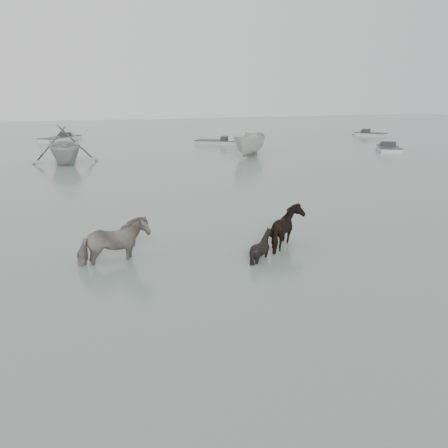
# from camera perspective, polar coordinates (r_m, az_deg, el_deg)

# --- Properties ---
(ground) EXTENTS (140.00, 140.00, 0.00)m
(ground) POSITION_cam_1_polar(r_m,az_deg,el_deg) (12.16, 2.95, -6.21)
(ground) COLOR #586961
(ground) RESTS_ON ground
(pony_pinto) EXTENTS (2.14, 1.23, 1.70)m
(pony_pinto) POSITION_cam_1_polar(r_m,az_deg,el_deg) (12.85, -14.35, -1.39)
(pony_pinto) COLOR black
(pony_pinto) RESTS_ON ground
(pony_dark) EXTENTS (1.66, 1.80, 1.51)m
(pony_dark) POSITION_cam_1_polar(r_m,az_deg,el_deg) (13.94, 8.51, -0.01)
(pony_dark) COLOR black
(pony_dark) RESTS_ON ground
(pony_black) EXTENTS (1.10, 0.98, 1.21)m
(pony_black) POSITION_cam_1_polar(r_m,az_deg,el_deg) (12.92, 4.97, -1.96)
(pony_black) COLOR black
(pony_black) RESTS_ON ground
(rowboat_trail) EXTENTS (4.86, 5.50, 2.71)m
(rowboat_trail) POSITION_cam_1_polar(r_m,az_deg,el_deg) (32.18, -20.19, 9.84)
(rowboat_trail) COLOR #A0A3A1
(rowboat_trail) RESTS_ON ground
(boat_small) EXTENTS (4.48, 5.03, 1.90)m
(boat_small) POSITION_cam_1_polar(r_m,az_deg,el_deg) (34.00, 3.46, 10.47)
(boat_small) COLOR #B6B7B2
(boat_small) RESTS_ON ground
(skiff_port) EXTENTS (3.60, 4.68, 0.75)m
(skiff_port) POSITION_cam_1_polar(r_m,az_deg,el_deg) (39.07, 20.77, 9.42)
(skiff_port) COLOR #ADB0AD
(skiff_port) RESTS_ON ground
(skiff_mid) EXTENTS (5.54, 4.21, 0.75)m
(skiff_mid) POSITION_cam_1_polar(r_m,az_deg,el_deg) (41.72, -0.87, 10.91)
(skiff_mid) COLOR gray
(skiff_mid) RESTS_ON ground
(skiff_star) EXTENTS (3.74, 4.65, 0.75)m
(skiff_star) POSITION_cam_1_polar(r_m,az_deg,el_deg) (51.96, 18.65, 11.24)
(skiff_star) COLOR #A6A7A2
(skiff_star) RESTS_ON ground
(skiff_far) EXTENTS (5.47, 6.33, 0.75)m
(skiff_far) POSITION_cam_1_polar(r_m,az_deg,el_deg) (47.85, -20.63, 10.63)
(skiff_far) COLOR #B0B3B0
(skiff_far) RESTS_ON ground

